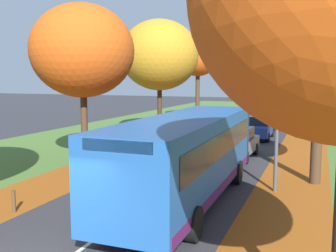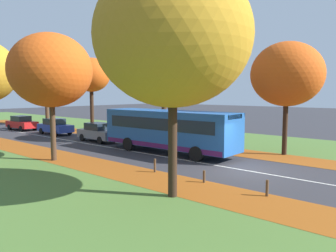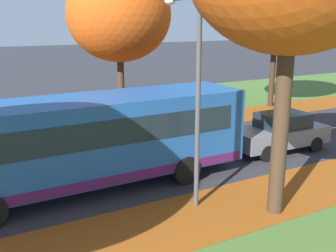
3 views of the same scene
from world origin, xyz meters
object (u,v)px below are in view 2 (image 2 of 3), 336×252
at_px(bollard_third, 155,166).
at_px(car_blue_following, 55,126).
at_px(tree_left_near, 51,71).
at_px(bus, 169,129).
at_px(tree_right_far, 45,66).
at_px(car_grey_lead, 98,132).
at_px(streetlamp_right, 167,99).
at_px(tree_right_near, 164,62).
at_px(tree_left_nearest, 173,36).
at_px(tree_right_mid, 91,75).
at_px(car_red_third_in_line, 22,123).
at_px(tree_right_nearest, 287,74).
at_px(bollard_nearest, 267,188).
at_px(bollard_second, 204,177).

bearing_deg(bollard_third, car_blue_following, 74.75).
relative_size(tree_left_near, bus, 0.75).
height_order(tree_right_far, car_grey_lead, tree_right_far).
bearing_deg(streetlamp_right, bollard_third, -143.13).
xyz_separation_m(tree_right_near, bus, (-4.12, -4.07, -5.18)).
xyz_separation_m(tree_left_nearest, car_grey_lead, (7.42, 14.57, -5.62)).
distance_m(tree_right_near, tree_right_mid, 11.06).
xyz_separation_m(bus, car_red_third_in_line, (-0.19, 21.74, -0.89)).
height_order(tree_left_nearest, tree_right_nearest, tree_left_nearest).
relative_size(tree_right_far, bus, 0.99).
relative_size(tree_left_near, car_red_third_in_line, 1.84).
height_order(tree_right_nearest, car_blue_following, tree_right_nearest).
bearing_deg(bollard_nearest, streetlamp_right, 58.30).
bearing_deg(bollard_second, car_blue_following, 76.99).
distance_m(tree_left_near, streetlamp_right, 9.38).
height_order(tree_right_near, tree_right_far, tree_right_far).
xyz_separation_m(tree_left_nearest, tree_right_mid, (11.92, 21.53, -0.31)).
bearing_deg(streetlamp_right, tree_right_far, 84.50).
relative_size(tree_left_near, bollard_second, 13.43).
bearing_deg(tree_right_near, tree_right_far, 88.82).
bearing_deg(tree_left_nearest, streetlamp_right, 41.90).
bearing_deg(car_grey_lead, bollard_second, -108.69).
bearing_deg(tree_left_near, tree_right_near, 1.33).
relative_size(tree_right_near, car_red_third_in_line, 2.20).
relative_size(tree_right_near, bus, 0.90).
distance_m(tree_right_nearest, bollard_nearest, 11.12).
distance_m(tree_left_near, car_red_third_in_line, 19.65).
relative_size(bollard_nearest, car_grey_lead, 0.16).
bearing_deg(tree_right_near, tree_right_nearest, -87.33).
distance_m(tree_left_nearest, car_red_third_in_line, 29.61).
distance_m(bollard_second, bollard_third, 3.14).
height_order(car_grey_lead, car_blue_following, same).
height_order(tree_right_far, bollard_third, tree_right_far).
relative_size(tree_right_mid, car_grey_lead, 1.89).
bearing_deg(tree_right_near, streetlamp_right, -134.10).
bearing_deg(tree_left_near, car_blue_following, 59.17).
bearing_deg(tree_left_nearest, tree_right_nearest, -0.13).
distance_m(tree_left_near, car_blue_following, 14.27).
bearing_deg(tree_right_mid, bollard_third, -117.33).
bearing_deg(car_blue_following, tree_right_near, -70.94).
height_order(tree_right_nearest, bollard_second, tree_right_nearest).
bearing_deg(bollard_nearest, bus, 62.83).
bearing_deg(tree_right_far, bus, -100.46).
bearing_deg(bollard_third, tree_right_mid, 62.67).
distance_m(tree_right_near, streetlamp_right, 4.00).
xyz_separation_m(tree_left_nearest, bollard_third, (2.50, 3.31, -6.07)).
relative_size(bollard_third, streetlamp_right, 0.12).
relative_size(tree_right_near, bollard_second, 16.03).
relative_size(bollard_third, car_grey_lead, 0.17).
height_order(bollard_nearest, bollard_third, bollard_third).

